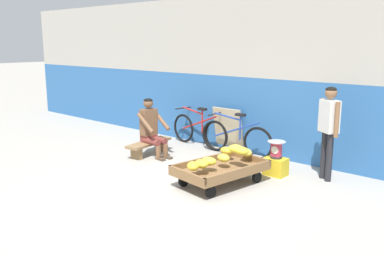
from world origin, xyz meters
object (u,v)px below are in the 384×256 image
(low_bench, at_px, (149,145))
(sign_board, at_px, (228,129))
(bicycle_near_left, at_px, (199,130))
(bicycle_far_left, at_px, (235,138))
(customer_adult, at_px, (329,123))
(plastic_crate, at_px, (276,167))
(weighing_scale, at_px, (276,149))
(banana_cart, at_px, (221,170))
(vendor_seated, at_px, (151,128))

(low_bench, bearing_deg, sign_board, 55.30)
(bicycle_near_left, distance_m, sign_board, 0.67)
(bicycle_near_left, relative_size, sign_board, 1.86)
(bicycle_far_left, bearing_deg, customer_adult, -7.22)
(bicycle_far_left, height_order, customer_adult, customer_adult)
(bicycle_far_left, relative_size, sign_board, 1.87)
(plastic_crate, relative_size, weighing_scale, 1.20)
(bicycle_near_left, relative_size, customer_adult, 1.08)
(bicycle_near_left, xyz_separation_m, customer_adult, (2.99, -0.31, 0.60))
(plastic_crate, height_order, weighing_scale, weighing_scale)
(plastic_crate, height_order, bicycle_near_left, bicycle_near_left)
(weighing_scale, xyz_separation_m, customer_adult, (0.73, 0.34, 0.50))
(bicycle_near_left, distance_m, customer_adult, 3.06)
(weighing_scale, distance_m, bicycle_near_left, 2.35)
(plastic_crate, relative_size, bicycle_far_left, 0.22)
(low_bench, bearing_deg, plastic_crate, 11.60)
(bicycle_far_left, bearing_deg, plastic_crate, -25.22)
(weighing_scale, bearing_deg, banana_cart, -112.85)
(banana_cart, distance_m, plastic_crate, 1.08)
(banana_cart, height_order, weighing_scale, weighing_scale)
(bicycle_far_left, relative_size, customer_adult, 1.09)
(banana_cart, bearing_deg, weighing_scale, 67.15)
(vendor_seated, bearing_deg, bicycle_far_left, 42.47)
(bicycle_near_left, bearing_deg, customer_adult, -5.90)
(vendor_seated, bearing_deg, low_bench, 174.99)
(weighing_scale, bearing_deg, vendor_seated, -167.86)
(vendor_seated, xyz_separation_m, weighing_scale, (2.48, 0.53, -0.11))
(banana_cart, height_order, plastic_crate, banana_cart)
(plastic_crate, relative_size, bicycle_near_left, 0.22)
(plastic_crate, distance_m, weighing_scale, 0.30)
(low_bench, relative_size, bicycle_near_left, 0.68)
(banana_cart, bearing_deg, bicycle_near_left, 138.37)
(bicycle_near_left, bearing_deg, bicycle_far_left, -3.26)
(vendor_seated, bearing_deg, bicycle_near_left, 79.23)
(low_bench, relative_size, bicycle_far_left, 0.68)
(low_bench, relative_size, sign_board, 1.27)
(banana_cart, relative_size, weighing_scale, 5.17)
(vendor_seated, bearing_deg, customer_adult, 15.20)
(bicycle_far_left, bearing_deg, vendor_seated, -137.53)
(vendor_seated, xyz_separation_m, sign_board, (0.86, 1.38, -0.13))
(customer_adult, bearing_deg, vendor_seated, -164.80)
(plastic_crate, xyz_separation_m, bicycle_far_left, (-1.25, 0.59, 0.20))
(bicycle_far_left, bearing_deg, sign_board, 145.04)
(weighing_scale, xyz_separation_m, bicycle_far_left, (-1.25, 0.59, -0.10))
(plastic_crate, bearing_deg, sign_board, 152.41)
(banana_cart, height_order, bicycle_far_left, bicycle_far_left)
(banana_cart, distance_m, customer_adult, 1.89)
(vendor_seated, xyz_separation_m, bicycle_far_left, (1.23, 1.12, -0.21))
(plastic_crate, xyz_separation_m, sign_board, (-1.62, 0.85, 0.29))
(weighing_scale, relative_size, customer_adult, 0.20)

